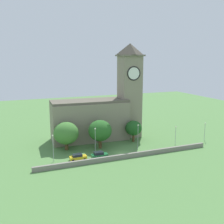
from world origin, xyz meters
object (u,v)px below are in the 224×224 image
streetlamp_central (138,133)px  tree_churchyard (134,128)px  tree_riverside_east (100,131)px  streetlamp_east_end (205,128)px  streetlamp_west_end (53,144)px  car_green (99,155)px  car_yellow (78,157)px  tree_by_tower (66,133)px  streetlamp_west_mid (95,137)px  streetlamp_east_mid (176,132)px  church (102,111)px

streetlamp_central → tree_churchyard: size_ratio=1.09×
streetlamp_central → tree_riverside_east: tree_riverside_east is taller
streetlamp_east_end → tree_churchyard: (-22.71, 7.33, 0.47)m
streetlamp_west_end → car_green: bearing=-10.6°
car_yellow → streetlamp_west_end: 7.56m
tree_by_tower → tree_churchyard: 22.07m
car_green → streetlamp_east_end: bearing=3.9°
car_yellow → tree_churchyard: 23.18m
streetlamp_west_mid → streetlamp_east_end: streetlamp_west_mid is taller
car_green → streetlamp_west_mid: (-0.09, 3.01, 4.22)m
streetlamp_west_mid → streetlamp_east_mid: size_ratio=1.31×
car_yellow → tree_riverside_east: 12.12m
car_yellow → streetlamp_east_mid: 32.28m
streetlamp_east_mid → tree_by_tower: size_ratio=0.71×
streetlamp_west_end → streetlamp_west_mid: streetlamp_west_mid is taller
streetlamp_west_end → tree_churchyard: size_ratio=1.05×
car_green → streetlamp_east_mid: streetlamp_east_mid is taller
church → streetlamp_central: (6.09, -14.41, -4.58)m
streetlamp_west_mid → streetlamp_east_mid: (26.43, -0.66, -1.07)m
streetlamp_west_end → streetlamp_east_end: streetlamp_west_end is taller
car_yellow → streetlamp_west_mid: size_ratio=0.59×
church → car_yellow: (-13.00, -16.46, -8.75)m
car_yellow → car_green: car_green is taller
church → tree_churchyard: size_ratio=4.53×
car_green → streetlamp_west_end: streetlamp_west_end is taller
church → streetlamp_west_end: church is taller
tree_riverside_east → tree_by_tower: tree_riverside_east is taller
tree_riverside_east → car_yellow: bearing=-141.7°
tree_churchyard → car_yellow: bearing=-156.9°
streetlamp_east_mid → streetlamp_east_end: 11.67m
church → streetlamp_east_mid: 24.91m
church → streetlamp_west_end: (-19.24, -15.14, -4.71)m
car_yellow → tree_by_tower: (-1.01, 9.30, 4.26)m
streetlamp_east_end → tree_by_tower: bearing=170.3°
car_yellow → streetlamp_east_end: 43.91m
streetlamp_central → car_yellow: bearing=-173.9°
church → streetlamp_central: size_ratio=4.17×
car_green → streetlamp_central: bearing=12.6°
car_green → streetlamp_east_mid: 26.63m
streetlamp_west_mid → streetlamp_west_end: bearing=-176.3°
car_green → streetlamp_east_end: size_ratio=0.76×
car_green → tree_riverside_east: size_ratio=0.52×
tree_riverside_east → streetlamp_east_mid: bearing=-13.3°
streetlamp_west_mid → tree_riverside_east: size_ratio=0.90×
streetlamp_west_mid → tree_by_tower: 9.83m
streetlamp_central → streetlamp_east_end: size_ratio=1.27×
streetlamp_east_end → car_yellow: bearing=-177.9°
streetlamp_east_mid → tree_riverside_east: bearing=166.7°
tree_by_tower → tree_riverside_east: bearing=-13.5°
streetlamp_west_end → church: bearing=38.2°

